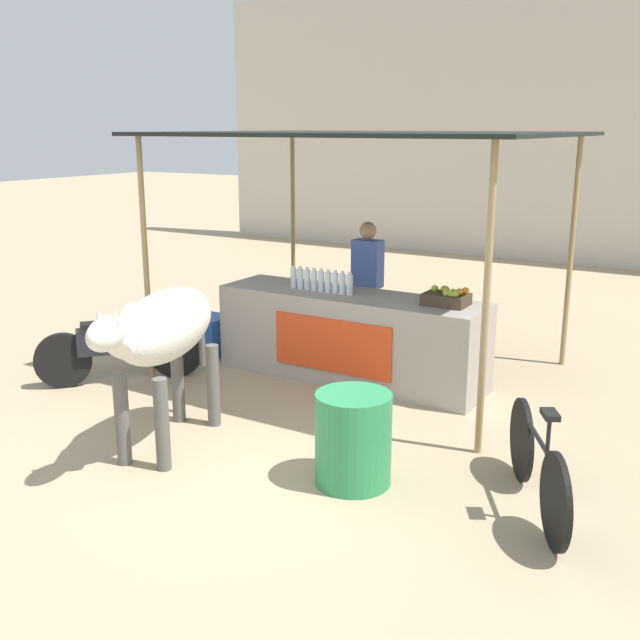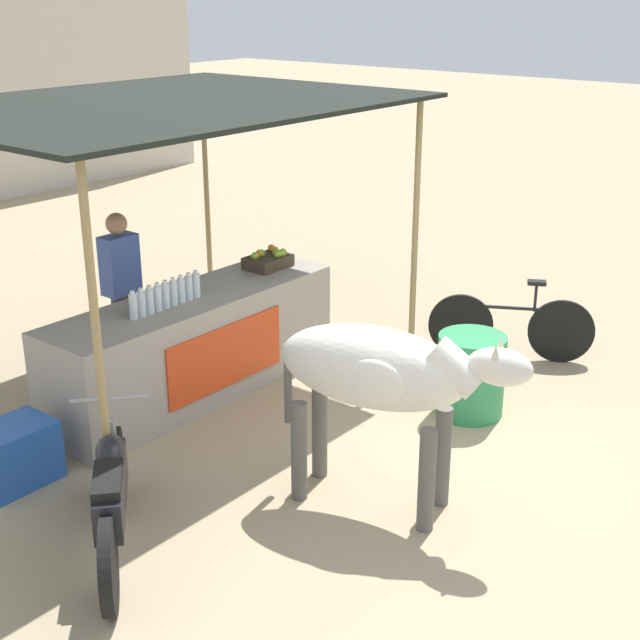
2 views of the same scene
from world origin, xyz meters
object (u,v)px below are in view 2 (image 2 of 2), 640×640
motorcycle_parked (112,494)px  bicycle_leaning (511,327)px  cooler_box (14,455)px  stall_counter (195,345)px  water_barrel (471,375)px  cow (381,375)px  vendor_behind_counter (122,296)px  fruit_crate (269,260)px

motorcycle_parked → bicycle_leaning: motorcycle_parked is taller
cooler_box → bicycle_leaning: bicycle_leaning is taller
stall_counter → bicycle_leaning: stall_counter is taller
water_barrel → cow: cow is taller
stall_counter → vendor_behind_counter: size_ratio=1.82×
cow → fruit_crate: bearing=57.7°
stall_counter → motorcycle_parked: stall_counter is taller
vendor_behind_counter → cooler_box: 2.08m
water_barrel → fruit_crate: bearing=94.0°
fruit_crate → cooler_box: bearing=-177.2°
cow → bicycle_leaning: cow is taller
cow → bicycle_leaning: (3.07, 0.54, -0.69)m
fruit_crate → cow: size_ratio=0.24×
stall_counter → fruit_crate: (1.08, 0.05, 0.56)m
water_barrel → motorcycle_parked: bearing=166.3°
cooler_box → motorcycle_parked: size_ratio=0.43×
vendor_behind_counter → cooler_box: vendor_behind_counter is taller
cow → vendor_behind_counter: bearing=84.9°
stall_counter → vendor_behind_counter: (-0.20, 0.75, 0.37)m
stall_counter → water_barrel: size_ratio=4.07×
fruit_crate → water_barrel: fruit_crate is taller
bicycle_leaning → water_barrel: bearing=-167.1°
cooler_box → cow: 2.89m
stall_counter → bicycle_leaning: size_ratio=2.04×
fruit_crate → bicycle_leaning: (1.50, -1.93, -0.69)m
cow → bicycle_leaning: 3.19m
cooler_box → cow: (1.52, -2.32, 0.79)m
vendor_behind_counter → cooler_box: (-1.80, -0.85, -0.61)m
fruit_crate → stall_counter: bearing=-177.2°
fruit_crate → cow: (-1.56, -2.47, -0.00)m
cooler_box → bicycle_leaning: size_ratio=0.41×
vendor_behind_counter → bicycle_leaning: (2.78, -2.63, -0.50)m
vendor_behind_counter → cow: (-0.28, -3.17, 0.18)m
bicycle_leaning → motorcycle_parked: bearing=173.9°
stall_counter → motorcycle_parked: bearing=-146.2°
fruit_crate → cooler_box: 3.18m
cooler_box → cow: cow is taller
vendor_behind_counter → bicycle_leaning: size_ratio=1.12×
fruit_crate → water_barrel: (0.16, -2.24, -0.67)m
bicycle_leaning → cow: bearing=-170.0°
stall_counter → cow: (-0.48, -2.42, 0.55)m
stall_counter → motorcycle_parked: (-2.07, -1.38, -0.05)m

